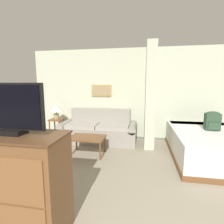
{
  "coord_description": "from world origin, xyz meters",
  "views": [
    {
      "loc": [
        0.09,
        -0.8,
        1.59
      ],
      "look_at": [
        -0.5,
        2.56,
        1.05
      ],
      "focal_mm": 28.0,
      "sensor_mm": 36.0,
      "label": 1
    }
  ],
  "objects": [
    {
      "name": "couch",
      "position": [
        -1.12,
        3.85,
        0.31
      ],
      "size": [
        2.13,
        0.84,
        0.89
      ],
      "color": "gray",
      "rests_on": "ground_plane"
    },
    {
      "name": "table_lamp",
      "position": [
        -2.37,
        3.83,
        0.9
      ],
      "size": [
        0.38,
        0.38,
        0.43
      ],
      "color": "tan",
      "rests_on": "side_table"
    },
    {
      "name": "side_table",
      "position": [
        -2.37,
        3.83,
        0.47
      ],
      "size": [
        0.36,
        0.36,
        0.6
      ],
      "color": "brown",
      "rests_on": "ground_plane"
    },
    {
      "name": "wall_partition_pillar",
      "position": [
        0.28,
        3.82,
        1.3
      ],
      "size": [
        0.24,
        0.89,
        2.6
      ],
      "color": "beige",
      "rests_on": "ground_plane"
    },
    {
      "name": "coffee_table",
      "position": [
        -1.13,
        2.87,
        0.37
      ],
      "size": [
        0.79,
        0.55,
        0.41
      ],
      "color": "brown",
      "rests_on": "ground_plane"
    },
    {
      "name": "backpack",
      "position": [
        1.6,
        3.26,
        0.81
      ],
      "size": [
        0.3,
        0.21,
        0.42
      ],
      "color": "#2D4733",
      "rests_on": "bed"
    },
    {
      "name": "tv",
      "position": [
        -1.17,
        0.68,
        1.35
      ],
      "size": [
        0.7,
        0.16,
        0.51
      ],
      "color": "black",
      "rests_on": "tv_dresser"
    },
    {
      "name": "bed",
      "position": [
        1.52,
        3.14,
        0.3
      ],
      "size": [
        1.52,
        2.18,
        0.6
      ],
      "color": "brown",
      "rests_on": "ground_plane"
    },
    {
      "name": "tv_dresser",
      "position": [
        -1.17,
        0.68,
        0.55
      ],
      "size": [
        1.04,
        0.51,
        1.1
      ],
      "color": "brown",
      "rests_on": "ground_plane"
    },
    {
      "name": "wall_back",
      "position": [
        -0.0,
        4.33,
        1.29
      ],
      "size": [
        6.4,
        0.16,
        2.6
      ],
      "color": "beige",
      "rests_on": "ground_plane"
    }
  ]
}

